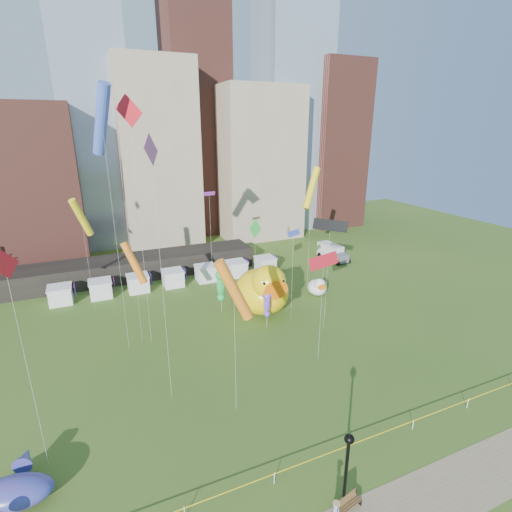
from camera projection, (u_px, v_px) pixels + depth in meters
name	position (u px, v px, depth m)	size (l,w,h in m)	color
ground	(274.00, 483.00, 25.47)	(160.00, 160.00, 0.00)	#35591B
skyline	(144.00, 132.00, 72.49)	(101.00, 23.00, 68.00)	brown
pavilion	(133.00, 267.00, 59.92)	(38.00, 6.00, 3.20)	black
vendor_tents	(173.00, 278.00, 56.77)	(33.24, 2.80, 2.40)	white
caution_tape	(274.00, 475.00, 25.25)	(50.00, 0.06, 0.90)	white
big_duck	(263.00, 289.00, 47.71)	(7.16, 9.32, 7.02)	yellow
small_duck	(318.00, 287.00, 53.46)	(3.16, 3.80, 2.73)	white
seahorse_green	(221.00, 283.00, 47.47)	(1.72, 1.99, 5.88)	silver
seahorse_purple	(267.00, 302.00, 44.06)	(1.36, 1.55, 4.67)	silver
whale_inflatable	(14.00, 490.00, 23.91)	(5.04, 6.05, 2.07)	#54348F
park_bench	(347.00, 503.00, 23.55)	(1.93, 0.96, 0.94)	#4F341B
lamppost	(347.00, 463.00, 22.77)	(0.60, 0.60, 5.73)	black
box_truck	(332.00, 252.00, 67.87)	(2.94, 6.42, 2.65)	silver
kite_0	(324.00, 261.00, 35.66)	(3.71, 1.49, 11.14)	silver
kite_1	(152.00, 159.00, 27.25)	(1.28, 1.97, 22.03)	silver
kite_2	(330.00, 226.00, 40.95)	(2.74, 3.29, 13.00)	silver
kite_3	(255.00, 231.00, 44.27)	(0.58, 2.24, 12.39)	silver
kite_4	(312.00, 188.00, 51.56)	(3.35, 2.36, 17.33)	silver
kite_5	(102.00, 120.00, 33.48)	(2.38, 3.76, 26.05)	silver
kite_6	(134.00, 263.00, 39.72)	(2.57, 2.32, 11.31)	silver
kite_7	(209.00, 195.00, 52.18)	(1.64, 0.44, 14.02)	silver
kite_8	(6.00, 272.00, 22.21)	(1.31, 1.48, 15.90)	silver
kite_12	(81.00, 218.00, 45.53)	(2.59, 2.67, 14.62)	silver
kite_13	(294.00, 234.00, 43.61)	(2.03, 1.14, 11.26)	silver
kite_14	(234.00, 290.00, 28.58)	(3.01, 1.78, 13.34)	silver
kite_16	(129.00, 117.00, 34.89)	(2.13, 2.04, 25.21)	silver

